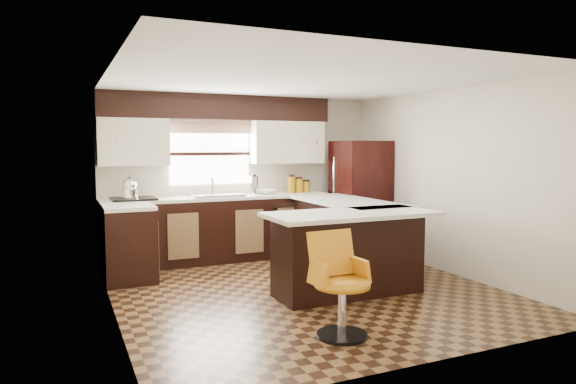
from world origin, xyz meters
name	(u,v)px	position (x,y,z in m)	size (l,w,h in m)	color
floor	(304,290)	(0.00, 0.00, 0.00)	(4.40, 4.40, 0.00)	#49301A
ceiling	(305,80)	(0.00, 0.00, 2.40)	(4.40, 4.40, 0.00)	silver
wall_back	(242,176)	(0.00, 2.20, 1.20)	(4.40, 4.40, 0.00)	beige
wall_front	(433,208)	(0.00, -2.20, 1.20)	(4.40, 4.40, 0.00)	beige
wall_left	(111,194)	(-2.10, 0.00, 1.20)	(4.40, 4.40, 0.00)	beige
wall_right	(449,182)	(2.10, 0.00, 1.20)	(4.40, 4.40, 0.00)	beige
base_cab_back	(220,230)	(-0.45, 1.90, 0.45)	(3.30, 0.60, 0.90)	black
base_cab_left	(129,245)	(-1.80, 1.25, 0.45)	(0.60, 0.70, 0.90)	black
counter_back	(219,197)	(-0.45, 1.90, 0.92)	(3.30, 0.60, 0.04)	silver
counter_left	(128,207)	(-1.80, 1.25, 0.92)	(0.60, 0.70, 0.04)	silver
soffit	(219,108)	(-0.40, 2.03, 2.22)	(3.40, 0.35, 0.36)	black
upper_cab_left	(133,142)	(-1.62, 2.03, 1.72)	(0.94, 0.35, 0.64)	beige
upper_cab_right	(287,142)	(0.68, 2.03, 1.72)	(1.14, 0.35, 0.64)	beige
window_pane	(210,154)	(-0.50, 2.18, 1.55)	(1.20, 0.02, 0.90)	white
valance	(210,127)	(-0.50, 2.14, 1.94)	(1.30, 0.06, 0.18)	#D19B93
sink	(216,195)	(-0.50, 1.88, 0.96)	(0.75, 0.45, 0.03)	#B2B2B7
dishwasher	(290,229)	(0.55, 1.61, 0.43)	(0.58, 0.03, 0.78)	black
cooktop	(134,199)	(-1.65, 1.88, 0.96)	(0.58, 0.50, 0.03)	black
peninsula_long	(344,237)	(0.90, 0.62, 0.45)	(0.60, 1.95, 0.90)	black
peninsula_return	(348,255)	(0.38, -0.35, 0.45)	(1.65, 0.60, 0.90)	black
counter_pen_long	(348,202)	(0.95, 0.62, 0.92)	(0.84, 1.95, 0.04)	silver
counter_pen_return	(351,214)	(0.35, -0.44, 0.92)	(1.89, 0.84, 0.04)	silver
refrigerator	(360,197)	(1.71, 1.53, 0.87)	(0.75, 0.72, 1.74)	black
bar_chair	(342,286)	(-0.34, -1.46, 0.46)	(0.49, 0.49, 0.92)	orange
kettle	(130,187)	(-1.70, 1.88, 1.11)	(0.21, 0.21, 0.29)	silver
percolator	(254,185)	(0.09, 1.90, 1.08)	(0.13, 0.13, 0.27)	silver
mixing_bowl	(266,192)	(0.28, 1.90, 0.98)	(0.28, 0.28, 0.07)	white
canister_large	(291,185)	(0.71, 1.92, 1.07)	(0.12, 0.12, 0.25)	#966D10
canister_med	(299,186)	(0.84, 1.92, 1.05)	(0.13, 0.13, 0.21)	#966D10
canister_small	(306,187)	(0.96, 1.92, 1.03)	(0.12, 0.12, 0.17)	#966D10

